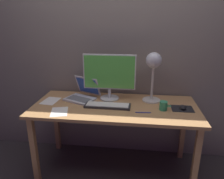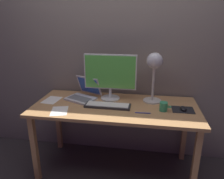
# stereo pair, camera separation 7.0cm
# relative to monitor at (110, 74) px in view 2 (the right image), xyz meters

# --- Properties ---
(ground_plane) EXTENTS (4.80, 4.80, 0.00)m
(ground_plane) POSITION_rel_monitor_xyz_m (0.08, -0.17, -1.01)
(ground_plane) COLOR #383333
(ground_plane) RESTS_ON ground
(back_wall) EXTENTS (4.80, 0.06, 2.60)m
(back_wall) POSITION_rel_monitor_xyz_m (0.08, 0.23, 0.29)
(back_wall) COLOR gray
(back_wall) RESTS_ON ground
(desk) EXTENTS (1.60, 0.70, 0.74)m
(desk) POSITION_rel_monitor_xyz_m (0.08, -0.17, -0.35)
(desk) COLOR tan
(desk) RESTS_ON ground
(monitor) EXTENTS (0.54, 0.20, 0.47)m
(monitor) POSITION_rel_monitor_xyz_m (0.00, 0.00, 0.00)
(monitor) COLOR silver
(monitor) RESTS_ON desk
(keyboard_main) EXTENTS (0.44, 0.15, 0.03)m
(keyboard_main) POSITION_rel_monitor_xyz_m (0.01, -0.21, -0.25)
(keyboard_main) COLOR #28282B
(keyboard_main) RESTS_ON desk
(laptop) EXTENTS (0.38, 0.38, 0.22)m
(laptop) POSITION_rel_monitor_xyz_m (-0.27, -0.01, -0.20)
(laptop) COLOR silver
(laptop) RESTS_ON desk
(desk_lamp) EXTENTS (0.18, 0.18, 0.50)m
(desk_lamp) POSITION_rel_monitor_xyz_m (0.44, -0.00, 0.10)
(desk_lamp) COLOR beige
(desk_lamp) RESTS_ON desk
(mousepad) EXTENTS (0.20, 0.16, 0.00)m
(mousepad) POSITION_rel_monitor_xyz_m (0.72, -0.17, -0.26)
(mousepad) COLOR black
(mousepad) RESTS_ON desk
(mouse) EXTENTS (0.06, 0.10, 0.03)m
(mouse) POSITION_rel_monitor_xyz_m (0.72, -0.18, -0.25)
(mouse) COLOR black
(mouse) RESTS_ON mousepad
(coffee_mug) EXTENTS (0.11, 0.07, 0.08)m
(coffee_mug) POSITION_rel_monitor_xyz_m (0.54, -0.22, -0.22)
(coffee_mug) COLOR #339966
(coffee_mug) RESTS_ON desk
(paper_sheet_near_mouse) EXTENTS (0.20, 0.24, 0.00)m
(paper_sheet_near_mouse) POSITION_rel_monitor_xyz_m (-0.41, -0.38, -0.27)
(paper_sheet_near_mouse) COLOR white
(paper_sheet_near_mouse) RESTS_ON desk
(paper_sheet_by_keyboard) EXTENTS (0.17, 0.22, 0.00)m
(paper_sheet_by_keyboard) POSITION_rel_monitor_xyz_m (-0.60, -0.13, -0.27)
(paper_sheet_by_keyboard) COLOR white
(paper_sheet_by_keyboard) RESTS_ON desk
(pen) EXTENTS (0.14, 0.02, 0.01)m
(pen) POSITION_rel_monitor_xyz_m (0.35, -0.31, -0.26)
(pen) COLOR #2633A5
(pen) RESTS_ON desk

